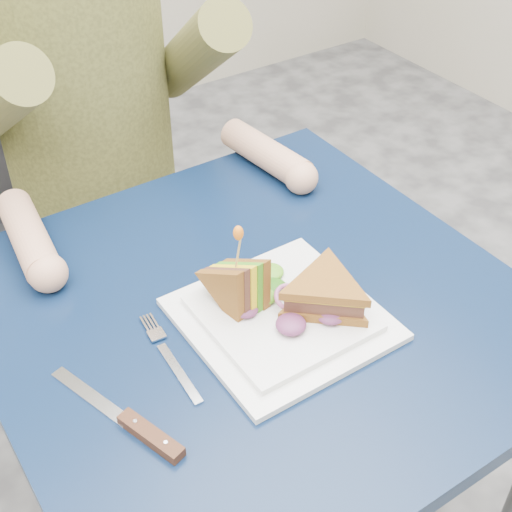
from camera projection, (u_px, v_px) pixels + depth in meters
table at (255, 342)px, 1.08m from camera, size 0.75×0.75×0.73m
chair at (85, 191)px, 1.60m from camera, size 0.42×0.40×0.93m
diner at (79, 49)px, 1.29m from camera, size 0.54×0.59×0.74m
plate at (282, 317)px, 1.00m from camera, size 0.26×0.26×0.02m
sandwich_flat at (325, 293)px, 0.99m from camera, size 0.20×0.20×0.05m
sandwich_upright at (239, 286)px, 0.98m from camera, size 0.08×0.12×0.12m
fork at (171, 359)px, 0.95m from camera, size 0.03×0.18×0.01m
knife at (139, 428)px, 0.86m from camera, size 0.09×0.22×0.02m
toothpick at (239, 250)px, 0.94m from camera, size 0.01×0.01×0.06m
toothpick_frill at (238, 233)px, 0.93m from camera, size 0.01×0.01×0.02m
lettuce_spill at (281, 300)px, 1.00m from camera, size 0.15×0.13×0.02m
onion_ring at (289, 297)px, 0.99m from camera, size 0.04×0.04×0.02m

